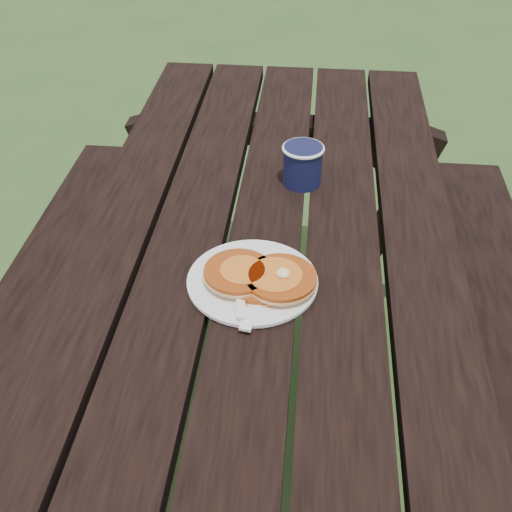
# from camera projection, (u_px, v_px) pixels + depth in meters

# --- Properties ---
(ground) EXTENTS (60.00, 60.00, 0.00)m
(ground) POSITION_uv_depth(u_px,v_px,m) (261.00, 475.00, 1.69)
(ground) COLOR #2F4D21
(ground) RESTS_ON ground
(picnic_table) EXTENTS (1.36, 1.80, 0.75)m
(picnic_table) POSITION_uv_depth(u_px,v_px,m) (262.00, 383.00, 1.46)
(picnic_table) COLOR black
(picnic_table) RESTS_ON ground
(plate) EXTENTS (0.30, 0.30, 0.01)m
(plate) POSITION_uv_depth(u_px,v_px,m) (252.00, 282.00, 1.14)
(plate) COLOR white
(plate) RESTS_ON picnic_table
(pancake_stack) EXTENTS (0.20, 0.13, 0.04)m
(pancake_stack) POSITION_uv_depth(u_px,v_px,m) (261.00, 277.00, 1.12)
(pancake_stack) COLOR #B04813
(pancake_stack) RESTS_ON plate
(knife) EXTENTS (0.05, 0.18, 0.00)m
(knife) POSITION_uv_depth(u_px,v_px,m) (259.00, 295.00, 1.11)
(knife) COLOR white
(knife) RESTS_ON plate
(fork) EXTENTS (0.05, 0.16, 0.01)m
(fork) POSITION_uv_depth(u_px,v_px,m) (240.00, 296.00, 1.10)
(fork) COLOR white
(fork) RESTS_ON plate
(coffee_cup) EXTENTS (0.09, 0.09, 0.09)m
(coffee_cup) POSITION_uv_depth(u_px,v_px,m) (303.00, 162.00, 1.38)
(coffee_cup) COLOR #111437
(coffee_cup) RESTS_ON picnic_table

